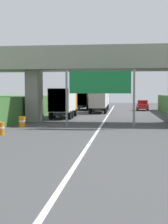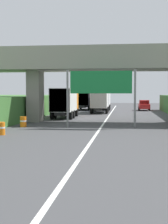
{
  "view_description": "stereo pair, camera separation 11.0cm",
  "coord_description": "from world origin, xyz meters",
  "px_view_note": "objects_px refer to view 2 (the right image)",
  "views": [
    {
      "loc": [
        1.9,
        4.23,
        2.96
      ],
      "look_at": [
        0.0,
        20.45,
        2.0
      ],
      "focal_mm": 52.92,
      "sensor_mm": 36.0,
      "label": 1
    },
    {
      "loc": [
        2.01,
        4.24,
        2.96
      ],
      "look_at": [
        0.0,
        20.45,
        2.0
      ],
      "focal_mm": 52.92,
      "sensor_mm": 36.0,
      "label": 2
    }
  ],
  "objects_px": {
    "truck_blue": "(100,100)",
    "construction_barrel_5": "(23,122)",
    "construction_barrel_4": "(1,128)",
    "overhead_highway_sign": "(101,85)",
    "car_red": "(144,105)",
    "truck_white": "(103,99)",
    "truck_orange": "(65,101)",
    "truck_black": "(84,99)"
  },
  "relations": [
    {
      "from": "truck_blue",
      "to": "construction_barrel_4",
      "type": "bearing_deg",
      "value": -100.81
    },
    {
      "from": "construction_barrel_4",
      "to": "truck_orange",
      "type": "bearing_deg",
      "value": 84.24
    },
    {
      "from": "truck_white",
      "to": "car_red",
      "type": "relative_size",
      "value": 1.78
    },
    {
      "from": "truck_blue",
      "to": "construction_barrel_5",
      "type": "distance_m",
      "value": 21.48
    },
    {
      "from": "truck_black",
      "to": "car_red",
      "type": "bearing_deg",
      "value": -5.44
    },
    {
      "from": "truck_orange",
      "to": "car_red",
      "type": "xyz_separation_m",
      "value": [
        10.16,
        17.49,
        -1.08
      ]
    },
    {
      "from": "car_red",
      "to": "construction_barrel_5",
      "type": "relative_size",
      "value": 4.56
    },
    {
      "from": "truck_blue",
      "to": "truck_black",
      "type": "xyz_separation_m",
      "value": [
        -3.4,
        8.31,
        0.0
      ]
    },
    {
      "from": "truck_orange",
      "to": "construction_barrel_4",
      "type": "xyz_separation_m",
      "value": [
        -1.62,
        -16.06,
        -1.47
      ]
    },
    {
      "from": "overhead_highway_sign",
      "to": "car_red",
      "type": "distance_m",
      "value": 28.46
    },
    {
      "from": "overhead_highway_sign",
      "to": "construction_barrel_4",
      "type": "xyz_separation_m",
      "value": [
        -6.59,
        -5.69,
        -3.11
      ]
    },
    {
      "from": "overhead_highway_sign",
      "to": "construction_barrel_5",
      "type": "bearing_deg",
      "value": -177.47
    },
    {
      "from": "car_red",
      "to": "construction_barrel_4",
      "type": "distance_m",
      "value": 35.55
    },
    {
      "from": "truck_orange",
      "to": "truck_blue",
      "type": "relative_size",
      "value": 1.0
    },
    {
      "from": "overhead_highway_sign",
      "to": "truck_blue",
      "type": "distance_m",
      "value": 20.64
    },
    {
      "from": "truck_blue",
      "to": "truck_white",
      "type": "bearing_deg",
      "value": 90.76
    },
    {
      "from": "truck_white",
      "to": "construction_barrel_4",
      "type": "distance_m",
      "value": 35.28
    },
    {
      "from": "construction_barrel_5",
      "to": "car_red",
      "type": "bearing_deg",
      "value": 67.12
    },
    {
      "from": "truck_black",
      "to": "construction_barrel_4",
      "type": "height_order",
      "value": "truck_black"
    },
    {
      "from": "truck_white",
      "to": "truck_blue",
      "type": "xyz_separation_m",
      "value": [
        0.12,
        -8.71,
        0.0
      ]
    },
    {
      "from": "truck_black",
      "to": "car_red",
      "type": "relative_size",
      "value": 1.78
    },
    {
      "from": "truck_blue",
      "to": "construction_barrel_4",
      "type": "distance_m",
      "value": 26.72
    },
    {
      "from": "overhead_highway_sign",
      "to": "construction_barrel_5",
      "type": "height_order",
      "value": "overhead_highway_sign"
    },
    {
      "from": "truck_white",
      "to": "truck_black",
      "type": "xyz_separation_m",
      "value": [
        -3.28,
        -0.4,
        0.0
      ]
    },
    {
      "from": "truck_black",
      "to": "truck_orange",
      "type": "bearing_deg",
      "value": -89.95
    },
    {
      "from": "truck_blue",
      "to": "construction_barrel_5",
      "type": "bearing_deg",
      "value": -103.78
    },
    {
      "from": "truck_orange",
      "to": "truck_black",
      "type": "distance_m",
      "value": 18.46
    },
    {
      "from": "construction_barrel_4",
      "to": "car_red",
      "type": "bearing_deg",
      "value": 70.65
    },
    {
      "from": "truck_blue",
      "to": "construction_barrel_4",
      "type": "xyz_separation_m",
      "value": [
        -5.0,
        -26.21,
        -1.47
      ]
    },
    {
      "from": "truck_white",
      "to": "truck_orange",
      "type": "relative_size",
      "value": 1.0
    },
    {
      "from": "truck_black",
      "to": "truck_white",
      "type": "bearing_deg",
      "value": 6.93
    },
    {
      "from": "overhead_highway_sign",
      "to": "truck_blue",
      "type": "xyz_separation_m",
      "value": [
        -1.58,
        20.51,
        -1.63
      ]
    },
    {
      "from": "truck_black",
      "to": "car_red",
      "type": "xyz_separation_m",
      "value": [
        10.18,
        -0.97,
        -1.08
      ]
    },
    {
      "from": "truck_blue",
      "to": "car_red",
      "type": "distance_m",
      "value": 10.05
    },
    {
      "from": "truck_white",
      "to": "truck_orange",
      "type": "distance_m",
      "value": 19.14
    },
    {
      "from": "overhead_highway_sign",
      "to": "truck_black",
      "type": "height_order",
      "value": "overhead_highway_sign"
    },
    {
      "from": "overhead_highway_sign",
      "to": "truck_blue",
      "type": "height_order",
      "value": "overhead_highway_sign"
    },
    {
      "from": "truck_blue",
      "to": "construction_barrel_4",
      "type": "relative_size",
      "value": 8.11
    },
    {
      "from": "car_red",
      "to": "construction_barrel_5",
      "type": "distance_m",
      "value": 30.55
    },
    {
      "from": "truck_white",
      "to": "construction_barrel_4",
      "type": "xyz_separation_m",
      "value": [
        -4.89,
        -34.91,
        -1.47
      ]
    },
    {
      "from": "truck_blue",
      "to": "car_red",
      "type": "relative_size",
      "value": 1.78
    },
    {
      "from": "car_red",
      "to": "construction_barrel_5",
      "type": "height_order",
      "value": "car_red"
    }
  ]
}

